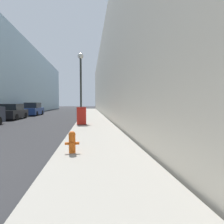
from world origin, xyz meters
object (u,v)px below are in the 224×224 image
object	(u,v)px
fire_hydrant	(72,141)
parked_sedan_far	(33,110)
trash_bin	(82,116)
parked_sedan_near	(13,112)
lamppost	(81,79)

from	to	relation	value
fire_hydrant	parked_sedan_far	bearing A→B (deg)	110.07
fire_hydrant	trash_bin	size ratio (longest dim) A/B	0.54
fire_hydrant	parked_sedan_near	bearing A→B (deg)	118.21
parked_sedan_far	fire_hydrant	bearing A→B (deg)	-69.93
lamppost	parked_sedan_far	bearing A→B (deg)	127.56
fire_hydrant	lamppost	size ratio (longest dim) A/B	0.11
fire_hydrant	parked_sedan_far	size ratio (longest dim) A/B	0.15
trash_bin	parked_sedan_near	size ratio (longest dim) A/B	0.31
parked_sedan_near	lamppost	bearing A→B (deg)	-23.48
fire_hydrant	trash_bin	bearing A→B (deg)	90.32
lamppost	trash_bin	bearing A→B (deg)	-86.66
parked_sedan_near	parked_sedan_far	world-z (taller)	parked_sedan_far
trash_bin	parked_sedan_far	world-z (taller)	parked_sedan_far
trash_bin	parked_sedan_near	distance (m)	9.96
fire_hydrant	trash_bin	xyz separation A→B (m)	(-0.04, 7.38, 0.30)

